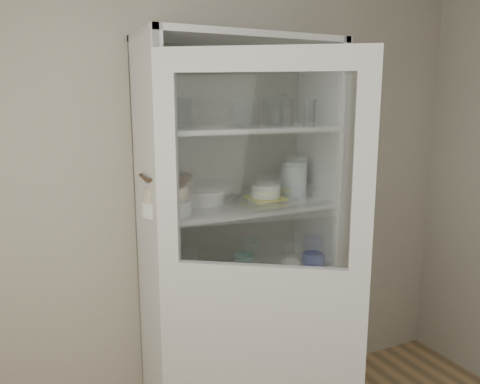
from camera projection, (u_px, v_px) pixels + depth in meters
name	position (u px, v px, depth m)	size (l,w,h in m)	color
wall_back	(189.00, 192.00, 2.54)	(3.60, 0.02, 2.60)	#BAB298
pantry_cabinet	(235.00, 259.00, 2.55)	(1.00, 0.45, 2.10)	silver
cupboard_door	(261.00, 315.00, 2.03)	(0.77, 0.54, 2.00)	silver
tumbler_0	(169.00, 115.00, 2.06)	(0.07, 0.07, 0.14)	silver
tumbler_1	(185.00, 115.00, 2.10)	(0.07, 0.07, 0.13)	silver
tumbler_2	(237.00, 114.00, 2.18)	(0.07, 0.07, 0.14)	silver
tumbler_3	(243.00, 114.00, 2.18)	(0.07, 0.07, 0.14)	silver
tumbler_4	(286.00, 113.00, 2.32)	(0.07, 0.07, 0.14)	silver
tumbler_5	(276.00, 112.00, 2.30)	(0.08, 0.08, 0.15)	silver
tumbler_6	(309.00, 113.00, 2.33)	(0.07, 0.07, 0.13)	silver
tumbler_7	(176.00, 113.00, 2.18)	(0.07, 0.07, 0.15)	silver
tumbler_8	(183.00, 113.00, 2.20)	(0.07, 0.07, 0.14)	silver
tumbler_9	(190.00, 112.00, 2.22)	(0.08, 0.08, 0.15)	silver
tumbler_10	(252.00, 111.00, 2.35)	(0.08, 0.08, 0.15)	silver
tumbler_11	(239.00, 113.00, 2.37)	(0.07, 0.07, 0.13)	silver
goblet_0	(184.00, 112.00, 2.29)	(0.07, 0.07, 0.15)	silver
goblet_1	(207.00, 111.00, 2.34)	(0.07, 0.07, 0.16)	silver
goblet_2	(271.00, 110.00, 2.56)	(0.07, 0.07, 0.15)	silver
goblet_3	(282.00, 107.00, 2.54)	(0.08, 0.08, 0.19)	silver
plate_stack_front	(167.00, 207.00, 2.21)	(0.24, 0.24, 0.07)	white
plate_stack_back	(204.00, 197.00, 2.44)	(0.22, 0.22, 0.07)	white
cream_bowl	(166.00, 193.00, 2.20)	(0.20, 0.20, 0.06)	beige
terracotta_bowl	(166.00, 181.00, 2.18)	(0.23, 0.23, 0.06)	#452C19
glass_platter	(266.00, 201.00, 2.46)	(0.35, 0.35, 0.02)	silver
yellow_trivet	(266.00, 198.00, 2.46)	(0.18, 0.18, 0.01)	yellow
white_ramekin	(266.00, 191.00, 2.45)	(0.15, 0.15, 0.07)	white
grey_bowl_stack	(294.00, 179.00, 2.58)	(0.14, 0.14, 0.20)	silver
mug_blue	(313.00, 261.00, 2.61)	(0.12, 0.12, 0.10)	#2136A2
mug_teal	(245.00, 263.00, 2.58)	(0.10, 0.10, 0.09)	#188776
mug_white	(290.00, 269.00, 2.48)	(0.10, 0.10, 0.10)	white
teal_jar	(241.00, 263.00, 2.58)	(0.08, 0.08, 0.10)	#188776
measuring_cups	(208.00, 286.00, 2.32)	(0.11, 0.11, 0.04)	#A3A6B7
white_canister	(180.00, 274.00, 2.38)	(0.10, 0.10, 0.12)	white
cream_dish	(186.00, 351.00, 2.46)	(0.21, 0.21, 0.07)	beige
tin_box	(289.00, 328.00, 2.72)	(0.19, 0.13, 0.06)	#9491A6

